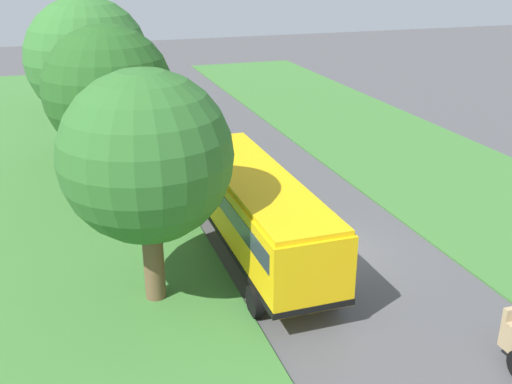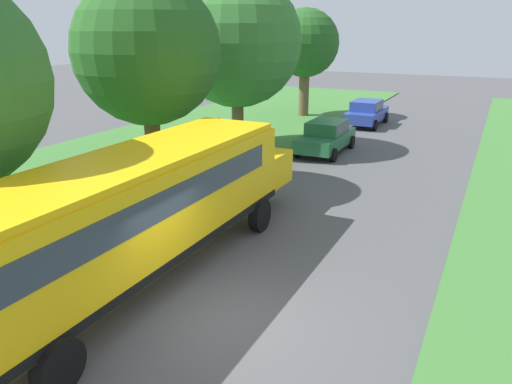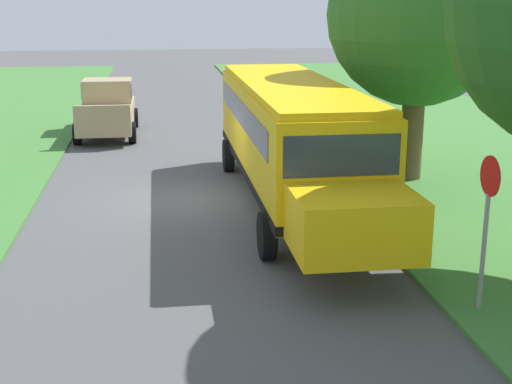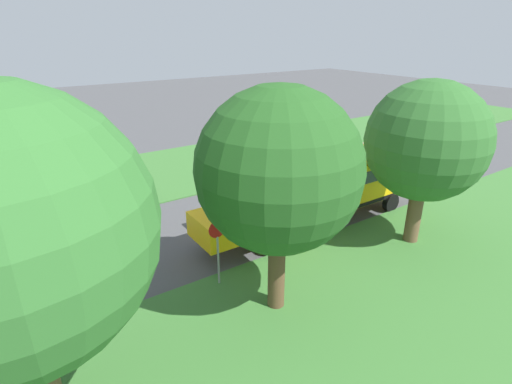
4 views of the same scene
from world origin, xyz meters
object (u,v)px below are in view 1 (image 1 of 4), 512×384
at_px(school_bus, 253,204).
at_px(oak_tree_roadside_mid, 106,90).
at_px(oak_tree_across_road, 72,42).
at_px(car_blue_middle, 149,100).
at_px(oak_tree_beside_bus, 150,157).
at_px(oak_tree_far_end, 85,59).
at_px(stop_sign, 163,157).
at_px(car_green_nearest, 172,129).

distance_m(school_bus, oak_tree_roadside_mid, 7.94).
bearing_deg(oak_tree_across_road, oak_tree_roadside_mid, -88.30).
relative_size(car_blue_middle, oak_tree_roadside_mid, 0.57).
bearing_deg(school_bus, oak_tree_beside_bus, -152.12).
height_order(school_bus, oak_tree_far_end, oak_tree_far_end).
xyz_separation_m(school_bus, stop_sign, (-1.95, 6.99, -0.19)).
distance_m(oak_tree_roadside_mid, oak_tree_far_end, 7.28).
bearing_deg(stop_sign, oak_tree_far_end, 113.72).
height_order(car_green_nearest, oak_tree_roadside_mid, oak_tree_roadside_mid).
height_order(car_blue_middle, oak_tree_across_road, oak_tree_across_road).
xyz_separation_m(oak_tree_beside_bus, oak_tree_across_road, (-0.97, 25.61, 0.08)).
bearing_deg(oak_tree_across_road, school_bus, -78.46).
height_order(car_green_nearest, oak_tree_beside_bus, oak_tree_beside_bus).
height_order(school_bus, oak_tree_roadside_mid, oak_tree_roadside_mid).
bearing_deg(school_bus, oak_tree_across_road, 101.54).
relative_size(car_green_nearest, oak_tree_across_road, 0.62).
xyz_separation_m(oak_tree_roadside_mid, stop_sign, (2.34, 1.16, -3.45)).
bearing_deg(stop_sign, school_bus, -74.40).
relative_size(oak_tree_far_end, oak_tree_across_road, 1.18).
relative_size(car_blue_middle, stop_sign, 1.61).
height_order(car_blue_middle, oak_tree_far_end, oak_tree_far_end).
xyz_separation_m(car_blue_middle, oak_tree_across_road, (-4.66, 1.31, 3.96)).
relative_size(car_green_nearest, car_blue_middle, 1.00).
height_order(school_bus, oak_tree_across_road, oak_tree_across_road).
xyz_separation_m(oak_tree_far_end, stop_sign, (2.68, -6.10, -3.55)).
distance_m(car_green_nearest, oak_tree_roadside_mid, 10.39).
height_order(school_bus, car_blue_middle, school_bus).
relative_size(school_bus, oak_tree_beside_bus, 1.69).
relative_size(school_bus, stop_sign, 4.53).
bearing_deg(oak_tree_roadside_mid, stop_sign, 26.48).
xyz_separation_m(car_blue_middle, oak_tree_beside_bus, (-3.69, -24.31, 3.88)).
distance_m(oak_tree_beside_bus, oak_tree_across_road, 25.63).
relative_size(car_green_nearest, stop_sign, 1.61).
bearing_deg(oak_tree_far_end, oak_tree_roadside_mid, -87.28).
bearing_deg(oak_tree_beside_bus, oak_tree_roadside_mid, 93.23).
relative_size(school_bus, oak_tree_far_end, 1.48).
distance_m(school_bus, oak_tree_across_road, 24.24).
bearing_deg(oak_tree_roadside_mid, car_green_nearest, 64.06).
distance_m(oak_tree_roadside_mid, stop_sign, 4.33).
relative_size(oak_tree_beside_bus, oak_tree_roadside_mid, 0.95).
height_order(school_bus, car_green_nearest, school_bus).
xyz_separation_m(car_green_nearest, oak_tree_across_road, (-4.66, 9.25, 3.96)).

